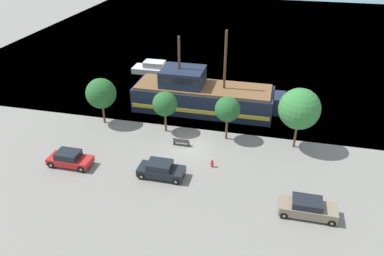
# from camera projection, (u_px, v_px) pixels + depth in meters

# --- Properties ---
(ground_plane) EXTENTS (160.00, 160.00, 0.00)m
(ground_plane) POSITION_uv_depth(u_px,v_px,m) (190.00, 148.00, 37.18)
(ground_plane) COLOR gray
(water_surface) EXTENTS (80.00, 80.00, 0.00)m
(water_surface) POSITION_uv_depth(u_px,v_px,m) (242.00, 32.00, 74.43)
(water_surface) COLOR teal
(water_surface) RESTS_ON ground
(pirate_ship) EXTENTS (17.43, 5.10, 9.68)m
(pirate_ship) POSITION_uv_depth(u_px,v_px,m) (202.00, 95.00, 43.71)
(pirate_ship) COLOR #192338
(pirate_ship) RESTS_ON water_surface
(moored_boat_dockside) EXTENTS (7.46, 2.56, 1.73)m
(moored_boat_dockside) POSITION_uv_depth(u_px,v_px,m) (157.00, 69.00, 54.79)
(moored_boat_dockside) COLOR silver
(moored_boat_dockside) RESTS_ON water_surface
(parked_car_curb_front) EXTENTS (4.00, 1.83, 1.46)m
(parked_car_curb_front) POSITION_uv_depth(u_px,v_px,m) (70.00, 159.00, 34.32)
(parked_car_curb_front) COLOR #B21E1E
(parked_car_curb_front) RESTS_ON ground_plane
(parked_car_curb_mid) EXTENTS (4.08, 1.84, 1.50)m
(parked_car_curb_mid) POSITION_uv_depth(u_px,v_px,m) (161.00, 170.00, 32.80)
(parked_car_curb_mid) COLOR black
(parked_car_curb_mid) RESTS_ON ground_plane
(parked_car_curb_rear) EXTENTS (4.31, 1.83, 1.47)m
(parked_car_curb_rear) POSITION_uv_depth(u_px,v_px,m) (308.00, 208.00, 28.54)
(parked_car_curb_rear) COLOR #7F705B
(parked_car_curb_rear) RESTS_ON ground_plane
(fire_hydrant) EXTENTS (0.42, 0.25, 0.76)m
(fire_hydrant) POSITION_uv_depth(u_px,v_px,m) (212.00, 163.00, 34.26)
(fire_hydrant) COLOR red
(fire_hydrant) RESTS_ON ground_plane
(bench_promenade_east) EXTENTS (1.62, 0.45, 0.85)m
(bench_promenade_east) POSITION_uv_depth(u_px,v_px,m) (181.00, 142.00, 37.43)
(bench_promenade_east) COLOR #4C4742
(bench_promenade_east) RESTS_ON ground_plane
(tree_row_east) EXTENTS (3.27, 3.27, 5.19)m
(tree_row_east) POSITION_uv_depth(u_px,v_px,m) (101.00, 93.00, 40.11)
(tree_row_east) COLOR brown
(tree_row_east) RESTS_ON ground_plane
(tree_row_mideast) EXTENTS (2.59, 2.59, 4.52)m
(tree_row_mideast) POSITION_uv_depth(u_px,v_px,m) (165.00, 104.00, 38.64)
(tree_row_mideast) COLOR brown
(tree_row_mideast) RESTS_ON ground_plane
(tree_row_midwest) EXTENTS (2.56, 2.56, 4.69)m
(tree_row_midwest) POSITION_uv_depth(u_px,v_px,m) (227.00, 109.00, 37.14)
(tree_row_midwest) COLOR brown
(tree_row_midwest) RESTS_ON ground_plane
(tree_row_west) EXTENTS (3.98, 3.98, 6.22)m
(tree_row_west) POSITION_uv_depth(u_px,v_px,m) (299.00, 109.00, 35.39)
(tree_row_west) COLOR brown
(tree_row_west) RESTS_ON ground_plane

